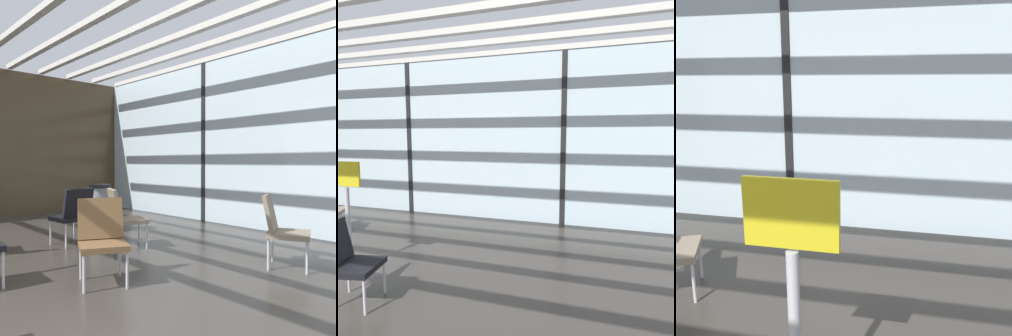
% 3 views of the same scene
% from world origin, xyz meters
% --- Properties ---
extents(glass_curtain_wall, '(14.00, 0.08, 3.38)m').
position_xyz_m(glass_curtain_wall, '(0.00, 5.20, 1.69)').
color(glass_curtain_wall, silver).
rests_on(glass_curtain_wall, ground).
extents(window_mullion_1, '(0.10, 0.12, 3.38)m').
position_xyz_m(window_mullion_1, '(0.00, 5.20, 1.69)').
color(window_mullion_1, black).
rests_on(window_mullion_1, ground).
extents(parked_airplane, '(13.07, 3.72, 3.72)m').
position_xyz_m(parked_airplane, '(0.21, 10.68, 1.86)').
color(parked_airplane, '#B2BCD6').
rests_on(parked_airplane, ground).
extents(info_sign, '(0.44, 0.32, 1.44)m').
position_xyz_m(info_sign, '(1.11, 2.20, 0.68)').
color(info_sign, '#333333').
rests_on(info_sign, ground).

